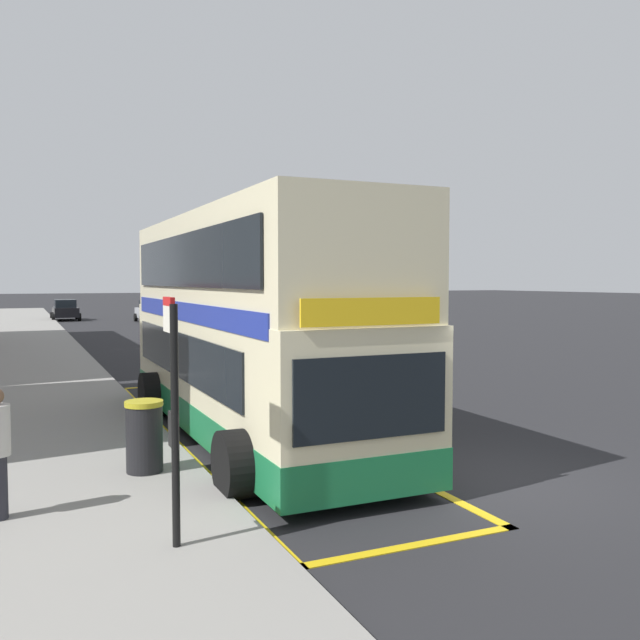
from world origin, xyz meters
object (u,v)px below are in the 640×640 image
(parked_car_teal_behind, at_px, (279,341))
(litter_bin, at_px, (144,436))
(parked_car_silver_distant, at_px, (151,311))
(bus_stop_sign, at_px, (173,401))
(parked_car_black_ahead, at_px, (65,310))
(double_decker_bus, at_px, (248,333))

(parked_car_teal_behind, height_order, litter_bin, parked_car_teal_behind)
(parked_car_silver_distant, xyz_separation_m, parked_car_teal_behind, (0.01, -26.82, 0.00))
(bus_stop_sign, xyz_separation_m, litter_bin, (0.19, 3.09, -1.07))
(parked_car_black_ahead, relative_size, litter_bin, 3.77)
(double_decker_bus, relative_size, parked_car_teal_behind, 2.47)
(parked_car_black_ahead, height_order, litter_bin, parked_car_black_ahead)
(parked_car_silver_distant, bearing_deg, bus_stop_sign, -100.06)
(double_decker_bus, xyz_separation_m, bus_stop_sign, (-2.63, -5.34, -0.29))
(double_decker_bus, xyz_separation_m, parked_car_teal_behind, (4.99, 11.39, -1.26))
(parked_car_silver_distant, distance_m, litter_bin, 41.13)
(double_decker_bus, relative_size, litter_bin, 9.31)
(double_decker_bus, xyz_separation_m, litter_bin, (-2.43, -2.25, -1.36))
(litter_bin, bearing_deg, double_decker_bus, 42.76)
(bus_stop_sign, distance_m, litter_bin, 3.28)
(parked_car_silver_distant, bearing_deg, parked_car_teal_behind, -90.13)
(bus_stop_sign, xyz_separation_m, parked_car_black_ahead, (1.90, 48.48, -0.97))
(parked_car_black_ahead, bearing_deg, parked_car_silver_distant, -40.17)
(parked_car_teal_behind, bearing_deg, bus_stop_sign, -114.31)
(parked_car_teal_behind, bearing_deg, parked_car_black_ahead, 100.36)
(bus_stop_sign, distance_m, parked_car_black_ahead, 48.53)
(litter_bin, bearing_deg, parked_car_teal_behind, 61.45)
(litter_bin, bearing_deg, parked_car_black_ahead, 87.84)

